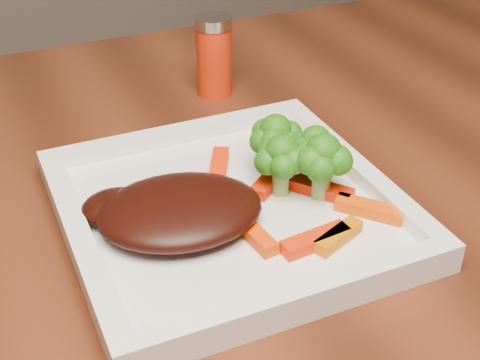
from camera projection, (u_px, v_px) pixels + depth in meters
name	position (u px, v px, depth m)	size (l,w,h in m)	color
plate	(229.00, 213.00, 0.57)	(0.27, 0.27, 0.01)	white
steak	(180.00, 210.00, 0.53)	(0.13, 0.10, 0.03)	black
broccoli_0	(275.00, 138.00, 0.59)	(0.05, 0.05, 0.07)	#285F0F
broccoli_1	(315.00, 149.00, 0.58)	(0.05, 0.05, 0.06)	#187914
broccoli_2	(322.00, 167.00, 0.56)	(0.06, 0.06, 0.06)	#257513
broccoli_3	(282.00, 162.00, 0.56)	(0.05, 0.05, 0.06)	#156811
carrot_0	(315.00, 240.00, 0.52)	(0.06, 0.02, 0.01)	red
carrot_1	(370.00, 209.00, 0.55)	(0.06, 0.02, 0.01)	#E64703
carrot_2	(255.00, 235.00, 0.52)	(0.05, 0.01, 0.01)	#E73A03
carrot_3	(306.00, 151.00, 0.63)	(0.05, 0.01, 0.01)	#C96703
carrot_4	(219.00, 166.00, 0.61)	(0.05, 0.01, 0.01)	#F52704
carrot_5	(320.00, 189.00, 0.58)	(0.06, 0.02, 0.01)	red
carrot_6	(270.00, 180.00, 0.59)	(0.05, 0.01, 0.01)	red
spice_shaker	(214.00, 56.00, 0.75)	(0.04, 0.04, 0.09)	red
carrot_7	(338.00, 236.00, 0.52)	(0.05, 0.01, 0.01)	#C96503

